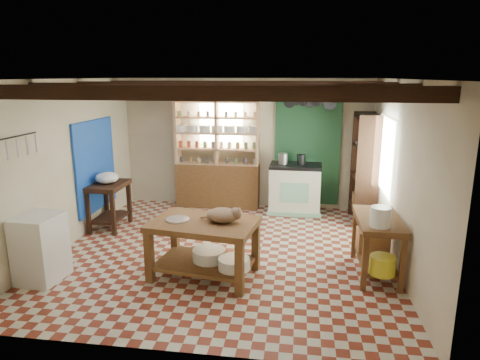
# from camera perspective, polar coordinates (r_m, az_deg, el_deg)

# --- Properties ---
(floor) EXTENTS (5.00, 5.00, 0.02)m
(floor) POSITION_cam_1_polar(r_m,az_deg,el_deg) (6.71, -2.11, -9.58)
(floor) COLOR maroon
(floor) RESTS_ON ground
(ceiling) EXTENTS (5.00, 5.00, 0.02)m
(ceiling) POSITION_cam_1_polar(r_m,az_deg,el_deg) (6.16, -2.33, 13.31)
(ceiling) COLOR #454549
(ceiling) RESTS_ON wall_back
(wall_back) EXTENTS (5.00, 0.04, 2.60)m
(wall_back) POSITION_cam_1_polar(r_m,az_deg,el_deg) (8.73, 0.75, 4.88)
(wall_back) COLOR beige
(wall_back) RESTS_ON floor
(wall_front) EXTENTS (5.00, 0.04, 2.60)m
(wall_front) POSITION_cam_1_polar(r_m,az_deg,el_deg) (3.97, -8.77, -6.25)
(wall_front) COLOR beige
(wall_front) RESTS_ON floor
(wall_left) EXTENTS (0.04, 5.00, 2.60)m
(wall_left) POSITION_cam_1_polar(r_m,az_deg,el_deg) (7.18, -22.24, 1.92)
(wall_left) COLOR beige
(wall_left) RESTS_ON floor
(wall_right) EXTENTS (0.04, 5.00, 2.60)m
(wall_right) POSITION_cam_1_polar(r_m,az_deg,el_deg) (6.36, 20.55, 0.64)
(wall_right) COLOR beige
(wall_right) RESTS_ON floor
(ceiling_beams) EXTENTS (5.00, 3.80, 0.15)m
(ceiling_beams) POSITION_cam_1_polar(r_m,az_deg,el_deg) (6.16, -2.32, 12.20)
(ceiling_beams) COLOR #321C11
(ceiling_beams) RESTS_ON ceiling
(blue_wall_patch) EXTENTS (0.04, 1.40, 1.60)m
(blue_wall_patch) POSITION_cam_1_polar(r_m,az_deg,el_deg) (7.98, -18.71, 1.85)
(blue_wall_patch) COLOR blue
(blue_wall_patch) RESTS_ON wall_left
(green_wall_patch) EXTENTS (1.30, 0.04, 2.30)m
(green_wall_patch) POSITION_cam_1_polar(r_m,az_deg,el_deg) (8.64, 8.99, 4.28)
(green_wall_patch) COLOR #1D492A
(green_wall_patch) RESTS_ON wall_back
(window_back) EXTENTS (0.90, 0.02, 0.80)m
(window_back) POSITION_cam_1_polar(r_m,az_deg,el_deg) (8.74, -2.54, 7.52)
(window_back) COLOR silver
(window_back) RESTS_ON wall_back
(window_right) EXTENTS (0.02, 1.30, 1.20)m
(window_right) POSITION_cam_1_polar(r_m,az_deg,el_deg) (7.29, 18.86, 3.17)
(window_right) COLOR silver
(window_right) RESTS_ON wall_right
(utensil_rail) EXTENTS (0.06, 0.90, 0.28)m
(utensil_rail) POSITION_cam_1_polar(r_m,az_deg,el_deg) (6.09, -27.79, 3.99)
(utensil_rail) COLOR black
(utensil_rail) RESTS_ON wall_left
(pot_rack) EXTENTS (0.86, 0.12, 0.36)m
(pot_rack) POSITION_cam_1_polar(r_m,az_deg,el_deg) (8.12, 9.27, 10.29)
(pot_rack) COLOR black
(pot_rack) RESTS_ON ceiling
(shelving_unit) EXTENTS (1.70, 0.34, 2.20)m
(shelving_unit) POSITION_cam_1_polar(r_m,az_deg,el_deg) (8.67, -3.03, 3.46)
(shelving_unit) COLOR tan
(shelving_unit) RESTS_ON floor
(tall_rack) EXTENTS (0.40, 0.86, 2.00)m
(tall_rack) POSITION_cam_1_polar(r_m,az_deg,el_deg) (8.11, 16.26, 1.48)
(tall_rack) COLOR #321C11
(tall_rack) RESTS_ON floor
(work_table) EXTENTS (1.49, 1.11, 0.77)m
(work_table) POSITION_cam_1_polar(r_m,az_deg,el_deg) (5.82, -4.80, -9.12)
(work_table) COLOR brown
(work_table) RESTS_ON floor
(stove) EXTENTS (1.01, 0.69, 0.97)m
(stove) POSITION_cam_1_polar(r_m,az_deg,el_deg) (8.49, 7.34, -1.11)
(stove) COLOR #ECE7CC
(stove) RESTS_ON floor
(prep_table) EXTENTS (0.56, 0.81, 0.82)m
(prep_table) POSITION_cam_1_polar(r_m,az_deg,el_deg) (7.91, -17.03, -3.30)
(prep_table) COLOR #321C11
(prep_table) RESTS_ON floor
(white_cabinet) EXTENTS (0.53, 0.62, 0.89)m
(white_cabinet) POSITION_cam_1_polar(r_m,az_deg,el_deg) (6.25, -25.04, -8.21)
(white_cabinet) COLOR white
(white_cabinet) RESTS_ON floor
(right_counter) EXTENTS (0.57, 1.13, 0.81)m
(right_counter) POSITION_cam_1_polar(r_m,az_deg,el_deg) (6.14, 17.75, -8.38)
(right_counter) COLOR brown
(right_counter) RESTS_ON floor
(cat) EXTENTS (0.43, 0.33, 0.19)m
(cat) POSITION_cam_1_polar(r_m,az_deg,el_deg) (5.61, -2.33, -4.70)
(cat) COLOR #9C785B
(cat) RESTS_ON work_table
(steel_tray) EXTENTS (0.37, 0.37, 0.02)m
(steel_tray) POSITION_cam_1_polar(r_m,az_deg,el_deg) (5.77, -8.31, -5.22)
(steel_tray) COLOR #B4B3BC
(steel_tray) RESTS_ON work_table
(basin_large) EXTENTS (0.51, 0.51, 0.16)m
(basin_large) POSITION_cam_1_polar(r_m,az_deg,el_deg) (5.89, -4.14, -9.94)
(basin_large) COLOR white
(basin_large) RESTS_ON work_table
(basin_small) EXTENTS (0.47, 0.47, 0.15)m
(basin_small) POSITION_cam_1_polar(r_m,az_deg,el_deg) (5.64, -0.82, -11.07)
(basin_small) COLOR white
(basin_small) RESTS_ON work_table
(kettle_left) EXTENTS (0.19, 0.19, 0.21)m
(kettle_left) POSITION_cam_1_polar(r_m,az_deg,el_deg) (8.37, 5.75, 2.87)
(kettle_left) COLOR #B4B3BC
(kettle_left) RESTS_ON stove
(kettle_right) EXTENTS (0.16, 0.16, 0.20)m
(kettle_right) POSITION_cam_1_polar(r_m,az_deg,el_deg) (8.35, 8.15, 2.74)
(kettle_right) COLOR black
(kettle_right) RESTS_ON stove
(enamel_bowl) EXTENTS (0.40, 0.40, 0.20)m
(enamel_bowl) POSITION_cam_1_polar(r_m,az_deg,el_deg) (7.78, -17.29, 0.28)
(enamel_bowl) COLOR white
(enamel_bowl) RESTS_ON prep_table
(white_bucket) EXTENTS (0.26, 0.26, 0.25)m
(white_bucket) POSITION_cam_1_polar(r_m,az_deg,el_deg) (5.63, 18.23, -4.69)
(white_bucket) COLOR white
(white_bucket) RESTS_ON right_counter
(wicker_basket) EXTENTS (0.43, 0.35, 0.30)m
(wicker_basket) POSITION_cam_1_polar(r_m,az_deg,el_deg) (6.43, 17.27, -7.70)
(wicker_basket) COLOR #AE7746
(wicker_basket) RESTS_ON right_counter
(yellow_tub) EXTENTS (0.32, 0.32, 0.24)m
(yellow_tub) POSITION_cam_1_polar(r_m,az_deg,el_deg) (5.76, 18.45, -10.70)
(yellow_tub) COLOR yellow
(yellow_tub) RESTS_ON right_counter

